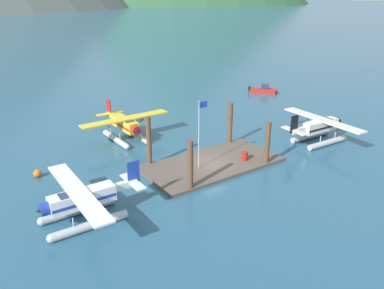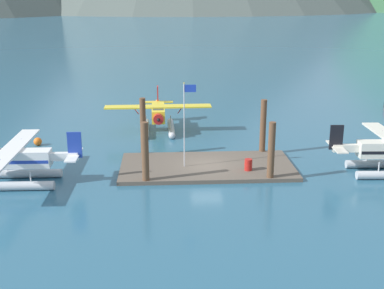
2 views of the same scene
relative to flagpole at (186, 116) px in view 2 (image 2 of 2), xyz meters
name	(u,v)px [view 2 (image 2 of 2)]	position (x,y,z in m)	size (l,w,h in m)	color
ground_plane	(207,168)	(1.66, 0.26, -4.36)	(1200.00, 1200.00, 0.00)	#285670
dock_platform	(207,167)	(1.66, 0.26, -4.21)	(13.52, 6.82, 0.30)	brown
piling_near_left	(145,154)	(-3.01, -2.81, -2.06)	(0.51, 0.51, 4.60)	brown
piling_near_right	(271,152)	(6.06, -2.74, -2.13)	(0.50, 0.50, 4.46)	brown
piling_far_left	(143,128)	(-3.40, 3.63, -1.86)	(0.48, 0.48, 5.01)	brown
piling_far_right	(263,127)	(6.69, 3.58, -1.98)	(0.51, 0.51, 4.76)	brown
flagpole	(186,116)	(0.00, 0.00, 0.00)	(0.95, 0.10, 6.59)	silver
fuel_drum	(248,165)	(4.71, -1.15, -3.62)	(0.62, 0.62, 0.88)	#AD1E19
mooring_buoy	(38,141)	(-13.12, 7.31, -3.99)	(0.74, 0.74, 0.74)	orange
seaplane_yellow_bow_left	(158,116)	(-2.22, 11.45, -2.78)	(10.42, 7.98, 3.84)	#B7BABF
seaplane_white_port_aft	(17,163)	(-12.21, -2.28, -2.78)	(7.98, 10.42, 3.84)	#B7BABF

